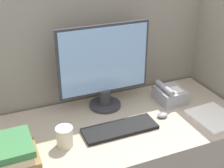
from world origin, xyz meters
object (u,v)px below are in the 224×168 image
object	(u,v)px
book_stack	(10,151)
coffee_cup	(65,137)
monitor	(104,68)
desk_telephone	(170,94)
keyboard	(120,129)
mouse	(163,115)

from	to	relation	value
book_stack	coffee_cup	bearing A→B (deg)	0.03
monitor	coffee_cup	xyz separation A→B (m)	(-0.34, -0.29, -0.21)
book_stack	desk_telephone	bearing A→B (deg)	10.38
monitor	book_stack	size ratio (longest dim) A/B	2.06
keyboard	book_stack	distance (m)	0.59
keyboard	mouse	world-z (taller)	mouse
monitor	desk_telephone	size ratio (longest dim) A/B	3.08
mouse	coffee_cup	xyz separation A→B (m)	(-0.60, -0.04, 0.04)
coffee_cup	desk_telephone	bearing A→B (deg)	14.02
monitor	keyboard	size ratio (longest dim) A/B	1.35
keyboard	monitor	bearing A→B (deg)	85.82
monitor	mouse	bearing A→B (deg)	-43.34
desk_telephone	mouse	bearing A→B (deg)	-133.23
coffee_cup	book_stack	bearing A→B (deg)	-179.97
keyboard	book_stack	size ratio (longest dim) A/B	1.52
mouse	desk_telephone	xyz separation A→B (m)	(0.14, 0.15, 0.04)
monitor	desk_telephone	distance (m)	0.47
keyboard	coffee_cup	distance (m)	0.32
monitor	keyboard	xyz separation A→B (m)	(-0.02, -0.28, -0.25)
keyboard	desk_telephone	xyz separation A→B (m)	(0.43, 0.17, 0.04)
keyboard	coffee_cup	size ratio (longest dim) A/B	3.89
mouse	desk_telephone	distance (m)	0.21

